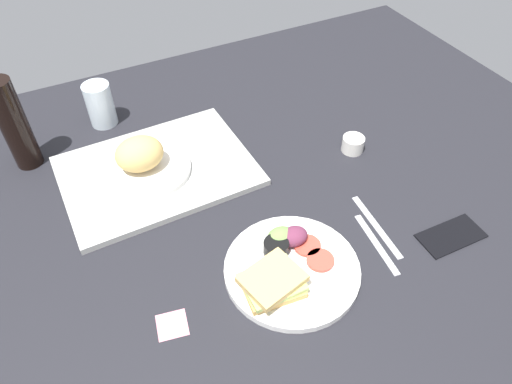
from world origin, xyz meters
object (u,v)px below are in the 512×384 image
at_px(soda_bottle, 14,125).
at_px(knife, 376,226).
at_px(serving_tray, 158,171).
at_px(cell_phone, 451,235).
at_px(bread_plate_near, 143,160).
at_px(plate_with_salad, 286,267).
at_px(espresso_cup, 353,144).
at_px(sticky_note, 172,325).
at_px(drinking_glass, 100,105).
at_px(fork, 376,244).

bearing_deg(soda_bottle, knife, -41.15).
relative_size(serving_tray, cell_phone, 3.13).
height_order(bread_plate_near, plate_with_salad, bread_plate_near).
bearing_deg(espresso_cup, sticky_note, -155.73).
distance_m(serving_tray, plate_with_salad, 0.42).
xyz_separation_m(drinking_glass, fork, (0.41, -0.68, -0.06)).
relative_size(bread_plate_near, drinking_glass, 1.77).
height_order(plate_with_salad, sticky_note, plate_with_salad).
xyz_separation_m(bread_plate_near, cell_phone, (0.53, -0.48, -0.05)).
bearing_deg(drinking_glass, soda_bottle, -159.17).
bearing_deg(drinking_glass, sticky_note, -93.73).
relative_size(bread_plate_near, sticky_note, 3.77).
bearing_deg(bread_plate_near, plate_with_salad, -67.57).
xyz_separation_m(drinking_glass, sticky_note, (-0.04, -0.67, -0.06)).
xyz_separation_m(soda_bottle, fork, (0.62, -0.60, -0.11)).
height_order(knife, cell_phone, cell_phone).
bearing_deg(cell_phone, soda_bottle, 140.99).
bearing_deg(bread_plate_near, soda_bottle, 143.83).
bearing_deg(bread_plate_near, fork, -48.86).
distance_m(espresso_cup, sticky_note, 0.64).
bearing_deg(serving_tray, espresso_cup, -16.61).
relative_size(serving_tray, espresso_cup, 8.04).
xyz_separation_m(knife, sticky_note, (-0.48, -0.02, -0.00)).
relative_size(drinking_glass, knife, 0.63).
height_order(serving_tray, fork, serving_tray).
relative_size(bread_plate_near, espresso_cup, 3.77).
bearing_deg(cell_phone, knife, 144.67).
bearing_deg(espresso_cup, bread_plate_near, 163.77).
relative_size(plate_with_salad, fork, 1.61).
relative_size(drinking_glass, soda_bottle, 0.51).
relative_size(soda_bottle, sticky_note, 4.19).
relative_size(fork, knife, 0.89).
distance_m(bread_plate_near, soda_bottle, 0.31).
bearing_deg(plate_with_salad, knife, 3.82).
bearing_deg(cell_phone, plate_with_salad, 169.18).
bearing_deg(knife, sticky_note, 98.15).
relative_size(cell_phone, sticky_note, 2.57).
height_order(plate_with_salad, cell_phone, plate_with_salad).
height_order(drinking_glass, fork, drinking_glass).
relative_size(bread_plate_near, knife, 1.11).
bearing_deg(cell_phone, drinking_glass, 128.88).
height_order(plate_with_salad, knife, plate_with_salad).
bearing_deg(bread_plate_near, knife, -43.84).
bearing_deg(drinking_glass, bread_plate_near, -82.10).
height_order(serving_tray, drinking_glass, drinking_glass).
distance_m(plate_with_salad, sticky_note, 0.25).
bearing_deg(cell_phone, espresso_cup, 95.66).
xyz_separation_m(serving_tray, espresso_cup, (0.48, -0.14, 0.01)).
distance_m(bread_plate_near, knife, 0.56).
distance_m(soda_bottle, sticky_note, 0.62).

